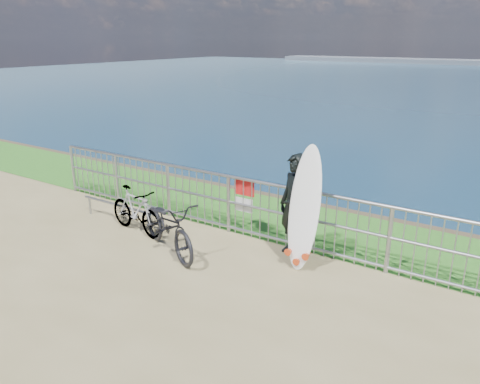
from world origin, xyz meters
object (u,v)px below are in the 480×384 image
Objects in this scene: surfboard at (304,213)px; bicycle_near at (168,226)px; bicycle_far at (136,211)px; surfer at (295,206)px.

surfboard reaches higher than bicycle_near.
surfboard is 1.08× the size of bicycle_near.
surfer is at bearing -65.79° from bicycle_far.
bicycle_near reaches higher than bicycle_far.
surfboard is 3.28m from bicycle_far.
bicycle_near is (-1.81, -1.10, -0.39)m from surfer.
surfer is at bearing -34.42° from bicycle_near.
surfboard is at bearing -45.15° from bicycle_near.
bicycle_near is 1.25× the size of bicycle_far.
bicycle_far is at bearing 98.73° from bicycle_near.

